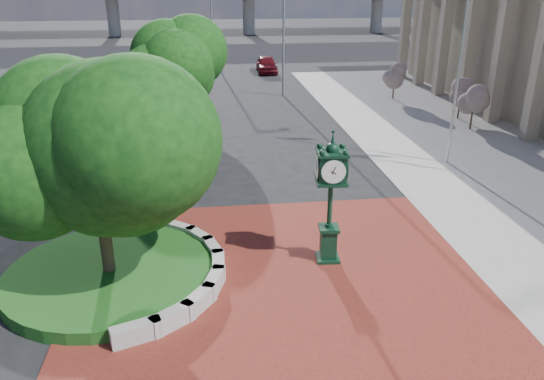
{
  "coord_description": "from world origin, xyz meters",
  "views": [
    {
      "loc": [
        -1.91,
        -14.1,
        8.46
      ],
      "look_at": [
        0.03,
        1.5,
        2.07
      ],
      "focal_mm": 35.0,
      "sensor_mm": 36.0,
      "label": 1
    }
  ],
  "objects": [
    {
      "name": "shrub_near",
      "position": [
        13.41,
        14.48,
        1.59
      ],
      "size": [
        1.2,
        1.2,
        2.2
      ],
      "color": "#38281C",
      "rests_on": "ground"
    },
    {
      "name": "grass_bed",
      "position": [
        -5.0,
        0.0,
        0.2
      ],
      "size": [
        6.1,
        6.1,
        0.4
      ],
      "primitive_type": "cylinder",
      "color": "#134516",
      "rests_on": "ground"
    },
    {
      "name": "street_lamp_far",
      "position": [
        -0.79,
        44.4,
        5.51
      ],
      "size": [
        2.11,
        0.4,
        9.4
      ],
      "color": "slate",
      "rests_on": "ground"
    },
    {
      "name": "street_lamp_near",
      "position": [
        4.03,
        25.22,
        5.38
      ],
      "size": [
        2.02,
        0.7,
        9.17
      ],
      "color": "slate",
      "rests_on": "ground"
    },
    {
      "name": "ground",
      "position": [
        0.0,
        0.0,
        0.0
      ],
      "size": [
        200.0,
        200.0,
        0.0
      ],
      "primitive_type": "plane",
      "color": "black",
      "rests_on": "ground"
    },
    {
      "name": "shrub_far",
      "position": [
        11.64,
        23.03,
        1.59
      ],
      "size": [
        1.2,
        1.2,
        2.2
      ],
      "color": "#38281C",
      "rests_on": "ground"
    },
    {
      "name": "planter_wall",
      "position": [
        -2.71,
        -0.0,
        0.27
      ],
      "size": [
        2.96,
        6.77,
        0.54
      ],
      "color": "#9E9B93",
      "rests_on": "ground"
    },
    {
      "name": "tree_planter",
      "position": [
        -5.0,
        0.0,
        3.72
      ],
      "size": [
        5.2,
        5.2,
        6.33
      ],
      "color": "#38281C",
      "rests_on": "ground"
    },
    {
      "name": "flagpole_a",
      "position": [
        9.52,
        8.97,
        5.36
      ],
      "size": [
        1.63,
        0.25,
        10.46
      ],
      "color": "silver",
      "rests_on": "ground"
    },
    {
      "name": "tree_street",
      "position": [
        -4.0,
        18.0,
        3.24
      ],
      "size": [
        4.4,
        4.4,
        5.45
      ],
      "color": "#38281C",
      "rests_on": "ground"
    },
    {
      "name": "plaza",
      "position": [
        0.0,
        -1.0,
        0.02
      ],
      "size": [
        12.0,
        12.0,
        0.04
      ],
      "primitive_type": "cube",
      "color": "maroon",
      "rests_on": "ground"
    },
    {
      "name": "post_clock",
      "position": [
        1.68,
        0.41,
        2.33
      ],
      "size": [
        0.96,
        0.96,
        4.24
      ],
      "color": "black",
      "rests_on": "ground"
    },
    {
      "name": "shrub_mid",
      "position": [
        13.8,
        16.94,
        1.59
      ],
      "size": [
        1.2,
        1.2,
        2.2
      ],
      "color": "#38281C",
      "rests_on": "ground"
    },
    {
      "name": "parked_car",
      "position": [
        3.76,
        35.52,
        0.76
      ],
      "size": [
        1.95,
        4.52,
        1.52
      ],
      "primitive_type": "imported",
      "rotation": [
        0.0,
        0.0,
        -0.03
      ],
      "color": "#4C0A11",
      "rests_on": "ground"
    }
  ]
}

